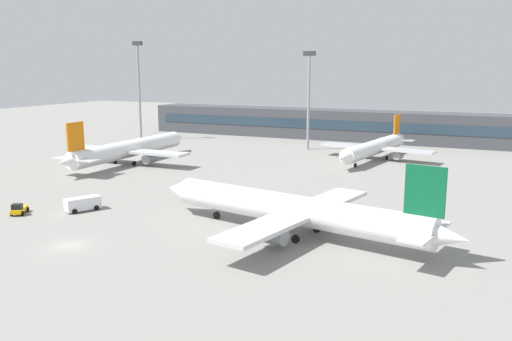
# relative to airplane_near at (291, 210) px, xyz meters

# --- Properties ---
(ground_plane) EXTENTS (400.00, 400.00, 0.00)m
(ground_plane) POSITION_rel_airplane_near_xyz_m (-23.19, 24.33, -3.35)
(ground_plane) COLOR gray
(terminal_building) EXTENTS (121.22, 12.13, 9.00)m
(terminal_building) POSITION_rel_airplane_near_xyz_m (-23.19, 96.36, 1.15)
(terminal_building) COLOR #3F4247
(terminal_building) RESTS_ON ground_plane
(airplane_near) EXTENTS (44.24, 31.22, 11.00)m
(airplane_near) POSITION_rel_airplane_near_xyz_m (0.00, 0.00, 0.00)
(airplane_near) COLOR white
(airplane_near) RESTS_ON ground_plane
(airplane_mid) EXTENTS (30.81, 44.36, 10.98)m
(airplane_mid) POSITION_rel_airplane_near_xyz_m (-52.79, 34.85, -0.01)
(airplane_mid) COLOR white
(airplane_mid) RESTS_ON ground_plane
(airplane_far) EXTENTS (27.78, 39.50, 9.78)m
(airplane_far) POSITION_rel_airplane_near_xyz_m (-2.72, 62.38, -0.37)
(airplane_far) COLOR white
(airplane_far) RESTS_ON ground_plane
(baggage_tug_yellow) EXTENTS (3.12, 3.87, 1.75)m
(baggage_tug_yellow) POSITION_rel_airplane_near_xyz_m (-40.44, -7.82, -2.56)
(baggage_tug_yellow) COLOR #F2B20C
(baggage_tug_yellow) RESTS_ON ground_plane
(service_van_white) EXTENTS (4.11, 5.55, 2.08)m
(service_van_white) POSITION_rel_airplane_near_xyz_m (-33.22, -2.19, -2.24)
(service_van_white) COLOR white
(service_van_white) RESTS_ON ground_plane
(floodlight_tower_west) EXTENTS (3.20, 0.80, 25.89)m
(floodlight_tower_west) POSITION_rel_airplane_near_xyz_m (-22.71, 71.88, 11.61)
(floodlight_tower_west) COLOR gray
(floodlight_tower_west) RESTS_ON ground_plane
(floodlight_tower_east) EXTENTS (3.20, 0.80, 29.41)m
(floodlight_tower_east) POSITION_rel_airplane_near_xyz_m (-76.24, 70.22, 13.43)
(floodlight_tower_east) COLOR gray
(floodlight_tower_east) RESTS_ON ground_plane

